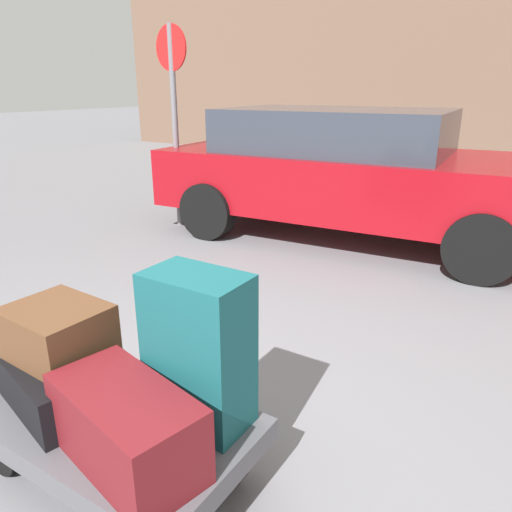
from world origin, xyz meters
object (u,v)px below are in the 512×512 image
object	(u,v)px
luggage_cart	(108,426)
no_parking_sign	(174,106)
duffel_bag_maroon_stacked_top	(127,427)
suitcase_teal_center	(199,350)
suitcase_black_front_left	(64,375)
parked_car	(350,170)
duffel_bag_brown_topmost_pile	(58,331)

from	to	relation	value
luggage_cart	no_parking_sign	bearing A→B (deg)	126.54
duffel_bag_maroon_stacked_top	suitcase_teal_center	xyz separation A→B (m)	(0.07, 0.33, 0.17)
suitcase_teal_center	no_parking_sign	size ratio (longest dim) A/B	0.28
suitcase_black_front_left	duffel_bag_maroon_stacked_top	bearing A→B (deg)	-0.32
suitcase_teal_center	parked_car	world-z (taller)	parked_car
luggage_cart	parked_car	world-z (taller)	parked_car
suitcase_black_front_left	suitcase_teal_center	xyz separation A→B (m)	(0.61, 0.19, 0.22)
suitcase_black_front_left	parked_car	world-z (taller)	parked_car
duffel_bag_maroon_stacked_top	no_parking_sign	bearing A→B (deg)	140.98
suitcase_black_front_left	duffel_bag_maroon_stacked_top	distance (m)	0.56
parked_car	no_parking_sign	world-z (taller)	no_parking_sign
parked_car	no_parking_sign	bearing A→B (deg)	-160.28
luggage_cart	parked_car	distance (m)	4.13
duffel_bag_maroon_stacked_top	duffel_bag_brown_topmost_pile	distance (m)	0.58
luggage_cart	suitcase_black_front_left	size ratio (longest dim) A/B	2.10
luggage_cart	duffel_bag_brown_topmost_pile	world-z (taller)	duffel_bag_brown_topmost_pile
duffel_bag_maroon_stacked_top	no_parking_sign	xyz separation A→B (m)	(-2.79, 3.51, 0.94)
duffel_bag_brown_topmost_pile	no_parking_sign	xyz separation A→B (m)	(-2.25, 3.37, 0.77)
duffel_bag_maroon_stacked_top	suitcase_black_front_left	bearing A→B (deg)	178.07
luggage_cart	duffel_bag_maroon_stacked_top	size ratio (longest dim) A/B	2.08
luggage_cart	parked_car	xyz separation A→B (m)	(-0.55, 4.06, 0.49)
suitcase_black_front_left	parked_car	bearing A→B (deg)	108.51
duffel_bag_brown_topmost_pile	no_parking_sign	bearing A→B (deg)	126.31
duffel_bag_maroon_stacked_top	duffel_bag_brown_topmost_pile	world-z (taller)	duffel_bag_brown_topmost_pile
suitcase_black_front_left	luggage_cart	bearing A→B (deg)	15.99
no_parking_sign	duffel_bag_brown_topmost_pile	bearing A→B (deg)	-56.30
parked_car	no_parking_sign	distance (m)	2.17
suitcase_black_front_left	no_parking_sign	xyz separation A→B (m)	(-2.25, 3.37, 0.99)
luggage_cart	duffel_bag_maroon_stacked_top	xyz separation A→B (m)	(0.30, -0.15, 0.22)
duffel_bag_brown_topmost_pile	parked_car	xyz separation A→B (m)	(-0.31, 4.07, 0.10)
suitcase_black_front_left	suitcase_teal_center	size ratio (longest dim) A/B	0.95
no_parking_sign	luggage_cart	bearing A→B (deg)	-53.46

